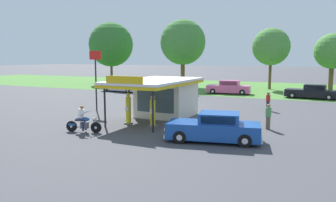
{
  "coord_description": "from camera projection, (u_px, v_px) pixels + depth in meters",
  "views": [
    {
      "loc": [
        10.36,
        -17.31,
        4.32
      ],
      "look_at": [
        0.87,
        2.55,
        1.4
      ],
      "focal_mm": 35.12,
      "sensor_mm": 36.0,
      "label": 1
    }
  ],
  "objects": [
    {
      "name": "gas_pump_offside",
      "position": [
        153.0,
        112.0,
        20.59
      ],
      "size": [
        0.44,
        0.44,
        1.97
      ],
      "color": "slate",
      "rests_on": "ground"
    },
    {
      "name": "bystander_admiring_sedan",
      "position": [
        268.0,
        101.0,
        26.86
      ],
      "size": [
        0.34,
        0.34,
        1.49
      ],
      "color": "black",
      "rests_on": "ground"
    },
    {
      "name": "gas_pump_nearside",
      "position": [
        128.0,
        110.0,
        21.35
      ],
      "size": [
        0.44,
        0.44,
        2.07
      ],
      "color": "slate",
      "rests_on": "ground"
    },
    {
      "name": "motorcycle_with_rider",
      "position": [
        83.0,
        121.0,
        19.03
      ],
      "size": [
        2.15,
        0.77,
        1.58
      ],
      "color": "black",
      "rests_on": "ground"
    },
    {
      "name": "roadside_pole_sign",
      "position": [
        96.0,
        70.0,
        26.45
      ],
      "size": [
        1.1,
        0.12,
        4.85
      ],
      "color": "black",
      "rests_on": "ground"
    },
    {
      "name": "parked_car_back_row_right",
      "position": [
        229.0,
        88.0,
        39.21
      ],
      "size": [
        5.42,
        2.3,
        1.62
      ],
      "color": "#E55993",
      "rests_on": "ground"
    },
    {
      "name": "bystander_chatting_near_pumps",
      "position": [
        268.0,
        116.0,
        19.82
      ],
      "size": [
        0.34,
        0.34,
        1.56
      ],
      "color": "brown",
      "rests_on": "ground"
    },
    {
      "name": "ground_plane",
      "position": [
        138.0,
        127.0,
        20.48
      ],
      "size": [
        300.0,
        300.0,
        0.0
      ],
      "primitive_type": "plane",
      "color": "#424247"
    },
    {
      "name": "tree_oak_distant_spare",
      "position": [
        272.0,
        48.0,
        44.06
      ],
      "size": [
        5.02,
        5.06,
        8.28
      ],
      "color": "brown",
      "rests_on": "ground"
    },
    {
      "name": "tree_oak_far_left",
      "position": [
        183.0,
        43.0,
        48.21
      ],
      "size": [
        6.63,
        6.63,
        9.86
      ],
      "color": "brown",
      "rests_on": "ground"
    },
    {
      "name": "parked_car_back_row_centre_right",
      "position": [
        312.0,
        92.0,
        34.7
      ],
      "size": [
        5.49,
        2.14,
        1.49
      ],
      "color": "black",
      "rests_on": "ground"
    },
    {
      "name": "parked_car_second_row_spare",
      "position": [
        122.0,
        86.0,
        41.68
      ],
      "size": [
        5.67,
        2.5,
        1.56
      ],
      "color": "#B7B7BC",
      "rests_on": "ground"
    },
    {
      "name": "featured_classic_sedan",
      "position": [
        214.0,
        128.0,
        16.95
      ],
      "size": [
        5.15,
        2.79,
        1.52
      ],
      "color": "#19479E",
      "rests_on": "ground"
    },
    {
      "name": "service_station_kiosk",
      "position": [
        164.0,
        94.0,
        23.93
      ],
      "size": [
        4.28,
        7.84,
        3.25
      ],
      "color": "silver",
      "rests_on": "ground"
    },
    {
      "name": "grass_verge_strip",
      "position": [
        245.0,
        88.0,
        47.31
      ],
      "size": [
        120.0,
        24.0,
        0.01
      ],
      "primitive_type": "cube",
      "color": "#477A33",
      "rests_on": "ground"
    },
    {
      "name": "parked_car_back_row_centre_left",
      "position": [
        173.0,
        89.0,
        37.82
      ],
      "size": [
        5.42,
        2.37,
        1.43
      ],
      "color": "#B7B7BC",
      "rests_on": "ground"
    },
    {
      "name": "tree_oak_right",
      "position": [
        111.0,
        45.0,
        54.59
      ],
      "size": [
        7.31,
        7.31,
        10.11
      ],
      "color": "brown",
      "rests_on": "ground"
    },
    {
      "name": "tree_oak_left",
      "position": [
        334.0,
        52.0,
        42.02
      ],
      "size": [
        4.66,
        4.57,
        7.43
      ],
      "color": "brown",
      "rests_on": "ground"
    }
  ]
}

